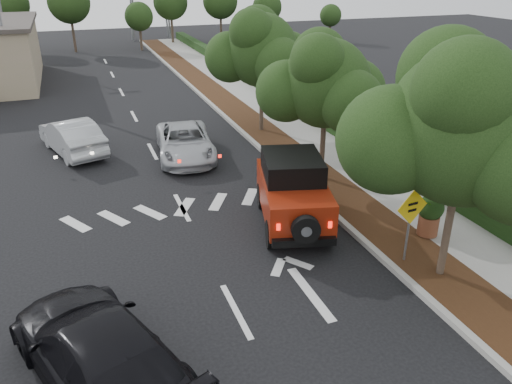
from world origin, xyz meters
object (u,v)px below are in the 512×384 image
silver_suv_ahead (185,142)px  black_suv_oncoming (99,352)px  speed_hump_sign (411,216)px  red_jeep (292,190)px

silver_suv_ahead → black_suv_oncoming: 12.83m
silver_suv_ahead → speed_hump_sign: speed_hump_sign is taller
speed_hump_sign → silver_suv_ahead: bearing=104.0°
silver_suv_ahead → black_suv_oncoming: black_suv_oncoming is taller
red_jeep → black_suv_oncoming: size_ratio=0.84×
red_jeep → black_suv_oncoming: (-6.33, -5.01, -0.35)m
black_suv_oncoming → silver_suv_ahead: bearing=-130.8°
red_jeep → black_suv_oncoming: bearing=-126.7°
red_jeep → silver_suv_ahead: red_jeep is taller
black_suv_oncoming → speed_hump_sign: (8.29, 1.60, 0.72)m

